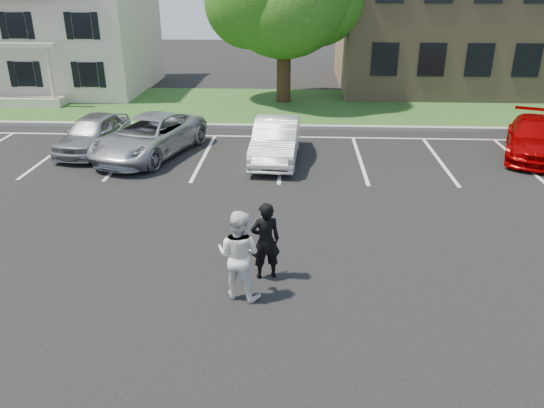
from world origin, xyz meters
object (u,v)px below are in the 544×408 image
at_px(man_black_suit, 265,241).
at_px(car_white_sedan, 276,140).
at_px(car_red_compact, 535,138).
at_px(office_building, 541,11).
at_px(house, 52,18).
at_px(car_silver_west, 93,133).
at_px(man_white_shirt, 239,255).
at_px(car_silver_minivan, 149,136).

distance_m(man_black_suit, car_white_sedan, 7.96).
bearing_deg(car_red_compact, office_building, 90.47).
height_order(house, car_white_sedan, house).
bearing_deg(office_building, car_red_compact, -110.32).
distance_m(man_black_suit, car_silver_west, 11.07).
xyz_separation_m(house, man_white_shirt, (12.43, -20.83, -2.88)).
bearing_deg(house, office_building, 4.28).
distance_m(man_white_shirt, car_silver_minivan, 9.92).
height_order(car_silver_minivan, car_red_compact, car_silver_minivan).
relative_size(office_building, car_red_compact, 4.88).
bearing_deg(man_white_shirt, car_white_sedan, -73.44).
distance_m(car_silver_west, car_red_compact, 16.07).
distance_m(house, office_building, 27.08).
bearing_deg(car_red_compact, house, 173.83).
bearing_deg(house, car_silver_minivan, -55.25).
bearing_deg(office_building, man_white_shirt, -122.53).
height_order(man_black_suit, car_silver_west, man_black_suit).
bearing_deg(car_white_sedan, house, 139.26).
bearing_deg(car_red_compact, man_black_suit, -115.28).
distance_m(office_building, man_white_shirt, 27.29).
relative_size(car_silver_minivan, car_white_sedan, 1.19).
bearing_deg(man_black_suit, car_silver_minivan, -76.03).
bearing_deg(car_silver_minivan, man_white_shirt, -47.07).
relative_size(house, car_white_sedan, 2.39).
relative_size(house, car_red_compact, 2.24).
bearing_deg(office_building, man_black_suit, -122.52).
xyz_separation_m(office_building, car_white_sedan, (-14.20, -14.14, -3.45)).
bearing_deg(car_silver_west, car_silver_minivan, -4.53).
relative_size(man_white_shirt, car_white_sedan, 0.44).
bearing_deg(man_black_suit, car_red_compact, -151.80).
relative_size(car_silver_west, car_silver_minivan, 0.78).
bearing_deg(house, car_silver_west, -62.18).
xyz_separation_m(car_silver_minivan, car_red_compact, (13.87, 0.62, -0.04)).
relative_size(office_building, car_silver_west, 5.65).
height_order(man_white_shirt, car_silver_minivan, man_white_shirt).
xyz_separation_m(house, car_red_compact, (22.09, -11.24, -3.16)).
bearing_deg(car_silver_west, house, 124.51).
height_order(man_black_suit, car_silver_minivan, man_black_suit).
relative_size(office_building, car_white_sedan, 5.19).
height_order(office_building, car_red_compact, office_building).
height_order(house, car_silver_minivan, house).
xyz_separation_m(car_silver_minivan, car_white_sedan, (4.58, -0.26, 0.00)).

